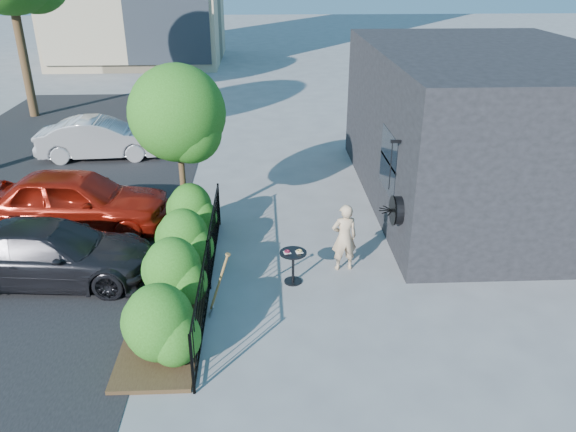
{
  "coord_description": "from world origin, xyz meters",
  "views": [
    {
      "loc": [
        -0.37,
        -9.73,
        6.08
      ],
      "look_at": [
        0.11,
        0.83,
        1.2
      ],
      "focal_mm": 35.0,
      "sensor_mm": 36.0,
      "label": 1
    }
  ],
  "objects_px": {
    "shovel": "(218,288)",
    "car_darkgrey": "(51,253)",
    "cafe_table": "(293,262)",
    "car_red": "(76,200)",
    "patio_tree": "(180,119)",
    "woman": "(344,237)",
    "car_silver": "(101,138)"
  },
  "relations": [
    {
      "from": "woman",
      "to": "car_silver",
      "type": "xyz_separation_m",
      "value": [
        -7.01,
        7.7,
        -0.09
      ]
    },
    {
      "from": "patio_tree",
      "to": "cafe_table",
      "type": "height_order",
      "value": "patio_tree"
    },
    {
      "from": "woman",
      "to": "car_red",
      "type": "relative_size",
      "value": 0.34
    },
    {
      "from": "patio_tree",
      "to": "car_silver",
      "type": "bearing_deg",
      "value": 121.79
    },
    {
      "from": "patio_tree",
      "to": "woman",
      "type": "xyz_separation_m",
      "value": [
        3.52,
        -2.07,
        -2.02
      ]
    },
    {
      "from": "cafe_table",
      "to": "car_red",
      "type": "bearing_deg",
      "value": 151.78
    },
    {
      "from": "woman",
      "to": "shovel",
      "type": "bearing_deg",
      "value": 25.14
    },
    {
      "from": "shovel",
      "to": "car_darkgrey",
      "type": "bearing_deg",
      "value": 157.44
    },
    {
      "from": "shovel",
      "to": "car_darkgrey",
      "type": "relative_size",
      "value": 0.31
    },
    {
      "from": "cafe_table",
      "to": "car_red",
      "type": "relative_size",
      "value": 0.17
    },
    {
      "from": "patio_tree",
      "to": "car_darkgrey",
      "type": "bearing_deg",
      "value": -137.95
    },
    {
      "from": "patio_tree",
      "to": "car_silver",
      "type": "height_order",
      "value": "patio_tree"
    },
    {
      "from": "car_darkgrey",
      "to": "patio_tree",
      "type": "bearing_deg",
      "value": -44.55
    },
    {
      "from": "patio_tree",
      "to": "car_red",
      "type": "bearing_deg",
      "value": 176.59
    },
    {
      "from": "woman",
      "to": "shovel",
      "type": "xyz_separation_m",
      "value": [
        -2.54,
        -1.62,
        -0.16
      ]
    },
    {
      "from": "patio_tree",
      "to": "cafe_table",
      "type": "bearing_deg",
      "value": -46.79
    },
    {
      "from": "patio_tree",
      "to": "car_darkgrey",
      "type": "relative_size",
      "value": 0.92
    },
    {
      "from": "patio_tree",
      "to": "car_red",
      "type": "relative_size",
      "value": 0.89
    },
    {
      "from": "car_red",
      "to": "car_darkgrey",
      "type": "height_order",
      "value": "car_red"
    },
    {
      "from": "shovel",
      "to": "car_darkgrey",
      "type": "xyz_separation_m",
      "value": [
        -3.47,
        1.44,
        0.04
      ]
    },
    {
      "from": "cafe_table",
      "to": "car_darkgrey",
      "type": "distance_m",
      "value": 4.93
    },
    {
      "from": "car_silver",
      "to": "woman",
      "type": "bearing_deg",
      "value": -141.3
    },
    {
      "from": "woman",
      "to": "car_darkgrey",
      "type": "relative_size",
      "value": 0.35
    },
    {
      "from": "patio_tree",
      "to": "car_darkgrey",
      "type": "distance_m",
      "value": 3.98
    },
    {
      "from": "woman",
      "to": "car_darkgrey",
      "type": "distance_m",
      "value": 6.02
    },
    {
      "from": "patio_tree",
      "to": "woman",
      "type": "bearing_deg",
      "value": -30.43
    },
    {
      "from": "car_red",
      "to": "car_darkgrey",
      "type": "bearing_deg",
      "value": -172.1
    },
    {
      "from": "cafe_table",
      "to": "car_silver",
      "type": "bearing_deg",
      "value": 125.76
    },
    {
      "from": "cafe_table",
      "to": "car_silver",
      "type": "xyz_separation_m",
      "value": [
        -5.91,
        8.21,
        0.18
      ]
    },
    {
      "from": "car_darkgrey",
      "to": "shovel",
      "type": "bearing_deg",
      "value": -109.15
    },
    {
      "from": "cafe_table",
      "to": "car_red",
      "type": "distance_m",
      "value": 5.79
    },
    {
      "from": "cafe_table",
      "to": "car_darkgrey",
      "type": "xyz_separation_m",
      "value": [
        -4.91,
        0.33,
        0.14
      ]
    }
  ]
}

